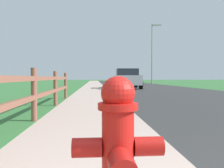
# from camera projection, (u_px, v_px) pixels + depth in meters

# --- Properties ---
(ground_plane) EXTENTS (120.00, 120.00, 0.00)m
(ground_plane) POSITION_uv_depth(u_px,v_px,m) (103.00, 85.00, 25.46)
(ground_plane) COLOR #356E36
(road_asphalt) EXTENTS (7.00, 66.00, 0.01)m
(road_asphalt) POSITION_uv_depth(u_px,v_px,m) (132.00, 84.00, 27.71)
(road_asphalt) COLOR #323232
(road_asphalt) RESTS_ON ground
(curb_concrete) EXTENTS (6.00, 66.00, 0.01)m
(curb_concrete) POSITION_uv_depth(u_px,v_px,m) (76.00, 85.00, 27.22)
(curb_concrete) COLOR #C1A598
(curb_concrete) RESTS_ON ground
(grass_verge) EXTENTS (5.00, 66.00, 0.00)m
(grass_verge) POSITION_uv_depth(u_px,v_px,m) (63.00, 85.00, 27.11)
(grass_verge) COLOR #356E36
(grass_verge) RESTS_ON ground
(fire_hydrant) EXTENTS (0.48, 0.39, 0.83)m
(fire_hydrant) POSITION_uv_depth(u_px,v_px,m) (118.00, 153.00, 1.23)
(fire_hydrant) COLOR red
(fire_hydrant) RESTS_ON ground
(rail_fence) EXTENTS (0.11, 9.84, 1.01)m
(rail_fence) POSITION_uv_depth(u_px,v_px,m) (34.00, 90.00, 4.41)
(rail_fence) COLOR brown
(rail_fence) RESTS_ON ground
(parked_suv_silver) EXTENTS (2.19, 4.54, 1.49)m
(parked_suv_silver) POSITION_uv_depth(u_px,v_px,m) (127.00, 79.00, 18.14)
(parked_suv_silver) COLOR #B7BABF
(parked_suv_silver) RESTS_ON ground
(street_lamp) EXTENTS (1.17, 0.20, 7.31)m
(street_lamp) POSITION_uv_depth(u_px,v_px,m) (153.00, 49.00, 28.35)
(street_lamp) COLOR gray
(street_lamp) RESTS_ON ground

